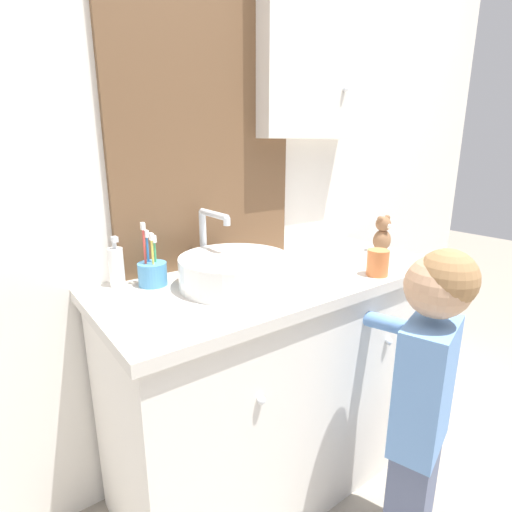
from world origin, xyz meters
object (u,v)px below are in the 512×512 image
at_px(soap_dispenser, 116,266).
at_px(toothbrush_holder, 152,272).
at_px(child_figure, 424,383).
at_px(sink_basin, 234,270).
at_px(teddy_bear, 382,234).
at_px(drinking_cup, 378,263).

bearing_deg(soap_dispenser, toothbrush_holder, -30.76).
relative_size(toothbrush_holder, child_figure, 0.20).
bearing_deg(sink_basin, teddy_bear, -0.95).
bearing_deg(drinking_cup, teddy_bear, 34.53).
relative_size(child_figure, drinking_cup, 11.09).
bearing_deg(soap_dispenser, sink_basin, -34.59).
bearing_deg(teddy_bear, soap_dispenser, 167.91).
bearing_deg(toothbrush_holder, child_figure, -48.89).
relative_size(toothbrush_holder, drinking_cup, 2.27).
distance_m(sink_basin, toothbrush_holder, 0.26).
xyz_separation_m(sink_basin, soap_dispenser, (-0.30, 0.21, 0.01)).
distance_m(soap_dispenser, drinking_cup, 0.85).
bearing_deg(sink_basin, child_figure, -54.46).
distance_m(child_figure, teddy_bear, 0.67).
distance_m(soap_dispenser, child_figure, 0.98).
relative_size(soap_dispenser, child_figure, 0.16).
height_order(sink_basin, toothbrush_holder, sink_basin).
bearing_deg(soap_dispenser, child_figure, -46.83).
height_order(sink_basin, child_figure, sink_basin).
bearing_deg(child_figure, sink_basin, 125.54).
bearing_deg(sink_basin, drinking_cup, -24.76).
relative_size(sink_basin, drinking_cup, 4.54).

